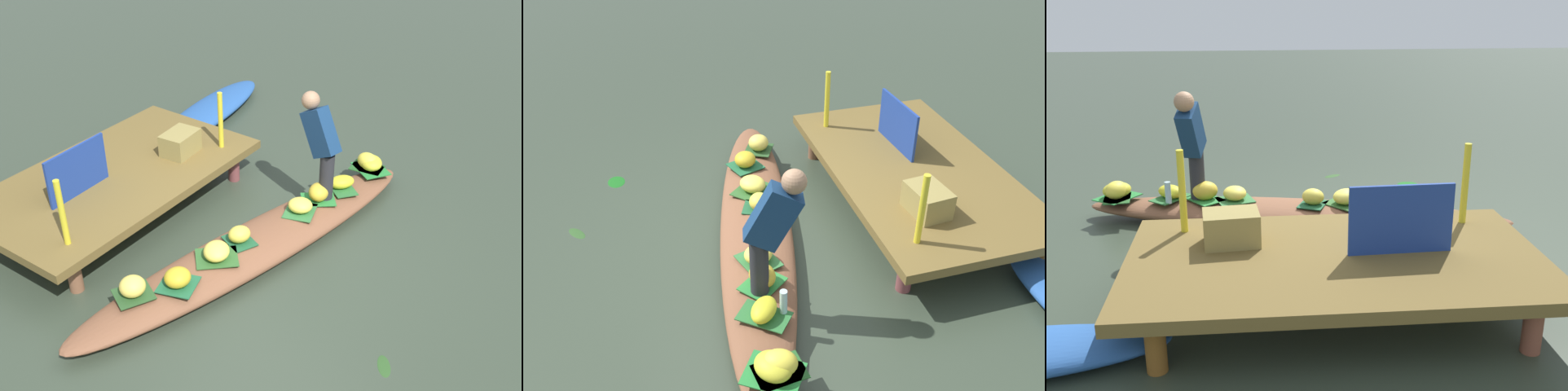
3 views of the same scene
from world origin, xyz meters
TOP-DOWN VIEW (x-y plane):
  - canal_water at (0.00, 0.00)m, footprint 40.00×40.00m
  - dock_platform at (-0.19, 1.85)m, footprint 3.20×1.80m
  - vendor_boat at (0.00, 0.00)m, footprint 4.59×1.67m
  - leaf_mat_0 at (1.32, -0.26)m, footprint 0.46×0.49m
  - banana_bunch_0 at (1.32, -0.26)m, footprint 0.36×0.33m
  - leaf_mat_1 at (0.63, -0.13)m, footprint 0.45×0.41m
  - banana_bunch_1 at (0.63, -0.13)m, footprint 0.32×0.33m
  - leaf_mat_2 at (-1.40, 0.39)m, footprint 0.44×0.43m
  - banana_bunch_2 at (-1.40, 0.39)m, footprint 0.33×0.32m
  - leaf_mat_3 at (0.94, -0.18)m, footprint 0.46×0.47m
  - banana_bunch_3 at (0.94, -0.18)m, footprint 0.32×0.29m
  - leaf_mat_4 at (-0.19, 0.08)m, footprint 0.37×0.40m
  - banana_bunch_4 at (-0.19, 0.08)m, footprint 0.30×0.28m
  - leaf_mat_5 at (-1.07, 0.14)m, footprint 0.42×0.43m
  - banana_bunch_5 at (-1.07, 0.14)m, footprint 0.30×0.30m
  - leaf_mat_6 at (1.89, -0.29)m, footprint 0.32×0.41m
  - banana_bunch_6 at (1.89, -0.29)m, footprint 0.29×0.33m
  - leaf_mat_7 at (-0.54, 0.10)m, footprint 0.53×0.53m
  - banana_bunch_7 at (-0.54, 0.10)m, footprint 0.39×0.37m
  - leaf_mat_8 at (1.90, -0.34)m, footprint 0.52×0.54m
  - banana_bunch_8 at (1.90, -0.34)m, footprint 0.40×0.38m
  - vendor_person at (1.05, -0.11)m, footprint 0.28×0.52m
  - water_bottle at (1.32, -0.10)m, footprint 0.06×0.06m
  - market_banner at (-0.69, 1.85)m, footprint 0.81×0.06m
  - railing_post_west at (-1.39, 1.25)m, footprint 0.06×0.06m
  - railing_post_east at (1.01, 1.25)m, footprint 0.06×0.06m
  - produce_crate at (0.61, 1.55)m, footprint 0.47×0.36m
  - drifting_plant_0 at (-0.64, -1.78)m, footprint 0.27×0.23m
  - drifting_plant_1 at (-1.57, -1.34)m, footprint 0.27×0.21m

SIDE VIEW (x-z plane):
  - canal_water at x=0.00m, z-range 0.00..0.00m
  - drifting_plant_0 at x=-0.64m, z-range 0.00..0.01m
  - drifting_plant_1 at x=-1.57m, z-range 0.00..0.01m
  - vendor_boat at x=0.00m, z-range 0.00..0.26m
  - leaf_mat_0 at x=1.32m, z-range 0.26..0.27m
  - leaf_mat_1 at x=0.63m, z-range 0.26..0.27m
  - leaf_mat_2 at x=-1.40m, z-range 0.26..0.27m
  - leaf_mat_3 at x=0.94m, z-range 0.26..0.27m
  - leaf_mat_4 at x=-0.19m, z-range 0.26..0.27m
  - leaf_mat_5 at x=-1.07m, z-range 0.26..0.27m
  - leaf_mat_6 at x=1.89m, z-range 0.26..0.27m
  - leaf_mat_7 at x=-0.54m, z-range 0.26..0.27m
  - leaf_mat_8 at x=1.90m, z-range 0.26..0.27m
  - banana_bunch_0 at x=1.32m, z-range 0.26..0.41m
  - banana_bunch_1 at x=0.63m, z-range 0.26..0.41m
  - banana_bunch_7 at x=-0.54m, z-range 0.26..0.42m
  - banana_bunch_8 at x=1.90m, z-range 0.26..0.43m
  - banana_bunch_4 at x=-0.19m, z-range 0.26..0.43m
  - banana_bunch_5 at x=-1.07m, z-range 0.26..0.44m
  - banana_bunch_2 at x=-1.40m, z-range 0.26..0.45m
  - banana_bunch_6 at x=1.89m, z-range 0.26..0.45m
  - banana_bunch_3 at x=0.94m, z-range 0.26..0.46m
  - water_bottle at x=1.32m, z-range 0.26..0.49m
  - dock_platform at x=-0.19m, z-range 0.17..0.64m
  - produce_crate at x=0.61m, z-range 0.47..0.74m
  - market_banner at x=-0.69m, z-range 0.47..1.02m
  - railing_post_west at x=-1.39m, z-range 0.47..1.17m
  - railing_post_east at x=1.01m, z-range 0.47..1.17m
  - vendor_person at x=1.05m, z-range 0.34..1.55m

